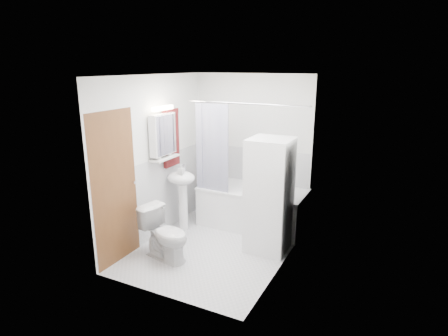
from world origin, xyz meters
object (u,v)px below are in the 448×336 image
at_px(bathtub, 253,205).
at_px(sink, 182,187).
at_px(washer_dryer, 269,196).
at_px(toilet, 166,234).

relative_size(bathtub, sink, 1.60).
bearing_deg(washer_dryer, toilet, -143.01).
height_order(bathtub, toilet, toilet).
relative_size(bathtub, washer_dryer, 1.05).
bearing_deg(bathtub, toilet, -113.22).
xyz_separation_m(bathtub, toilet, (-0.64, -1.49, -0.00)).
xyz_separation_m(bathtub, washer_dryer, (0.49, -0.62, 0.45)).
bearing_deg(washer_dryer, sink, 178.49).
distance_m(sink, washer_dryer, 1.43).
height_order(bathtub, sink, sink).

